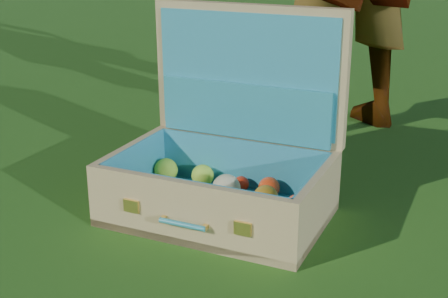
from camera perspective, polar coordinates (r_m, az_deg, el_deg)
ground at (r=1.64m, az=-4.99°, el=-7.24°), size 60.00×60.00×0.00m
suitcase at (r=1.69m, az=0.37°, el=-0.69°), size 0.64×0.52×0.54m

